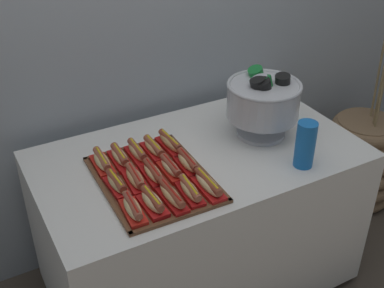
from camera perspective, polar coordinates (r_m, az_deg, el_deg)
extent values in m
plane|color=#4C4238|center=(2.60, 0.69, -15.25)|extent=(10.00, 10.00, 0.00)
cube|color=white|center=(2.32, 0.75, -8.53)|extent=(1.37, 0.78, 0.72)
cylinder|color=black|center=(2.69, 15.17, -14.03)|extent=(0.05, 0.05, 0.04)
cylinder|color=black|center=(2.64, -14.14, -14.94)|extent=(0.05, 0.05, 0.04)
cylinder|color=black|center=(3.00, 7.85, -7.36)|extent=(0.05, 0.05, 0.04)
cylinder|color=#896B4C|center=(3.12, 18.56, -1.70)|extent=(0.33, 0.33, 0.53)
torus|color=#896B4C|center=(3.24, 17.90, -4.94)|extent=(0.44, 0.44, 0.08)
torus|color=#896B4C|center=(3.19, 18.16, -3.68)|extent=(0.46, 0.46, 0.08)
torus|color=#896B4C|center=(3.14, 18.42, -2.37)|extent=(0.45, 0.45, 0.08)
torus|color=#896B4C|center=(3.10, 18.69, -1.02)|extent=(0.43, 0.43, 0.08)
torus|color=#896B4C|center=(3.05, 18.97, 0.37)|extent=(0.41, 0.41, 0.08)
torus|color=#896B4C|center=(3.01, 19.26, 1.79)|extent=(0.38, 0.38, 0.08)
cylinder|color=#937F56|center=(2.93, 20.52, 7.51)|extent=(0.04, 0.02, 0.53)
cylinder|color=#937F56|center=(2.94, 21.02, 6.33)|extent=(0.01, 0.02, 0.43)
cylinder|color=#937F56|center=(2.83, 21.08, 7.02)|extent=(0.01, 0.03, 0.57)
cylinder|color=#937F56|center=(2.82, 20.86, 6.96)|extent=(0.07, 0.04, 0.57)
cube|color=brown|center=(1.95, -4.41, -4.06)|extent=(0.42, 0.53, 0.01)
cube|color=brown|center=(1.76, -1.06, -8.19)|extent=(0.41, 0.02, 0.01)
cube|color=brown|center=(2.15, -7.14, -0.34)|extent=(0.41, 0.02, 0.01)
cube|color=brown|center=(1.90, -9.82, -5.42)|extent=(0.03, 0.53, 0.01)
cube|color=brown|center=(2.02, 0.66, -2.41)|extent=(0.03, 0.53, 0.01)
cube|color=red|center=(1.78, -6.73, -7.77)|extent=(0.07, 0.16, 0.02)
ellipsoid|color=#E0BC7F|center=(1.77, -6.78, -7.25)|extent=(0.06, 0.15, 0.04)
cylinder|color=#9E4C38|center=(1.76, -6.80, -6.95)|extent=(0.04, 0.15, 0.03)
cylinder|color=red|center=(1.75, -6.83, -6.63)|extent=(0.02, 0.12, 0.01)
cube|color=red|center=(1.80, -4.50, -7.10)|extent=(0.07, 0.15, 0.02)
ellipsoid|color=beige|center=(1.79, -4.53, -6.52)|extent=(0.06, 0.14, 0.04)
cylinder|color=brown|center=(1.78, -4.55, -6.19)|extent=(0.03, 0.14, 0.03)
cylinder|color=yellow|center=(1.77, -4.57, -5.85)|extent=(0.01, 0.12, 0.01)
cube|color=#B21414|center=(1.82, -2.33, -6.44)|extent=(0.06, 0.18, 0.02)
ellipsoid|color=#E0BC7F|center=(1.81, -2.34, -5.88)|extent=(0.05, 0.17, 0.04)
cylinder|color=brown|center=(1.80, -2.35, -5.57)|extent=(0.03, 0.17, 0.03)
cylinder|color=red|center=(1.79, -2.36, -5.27)|extent=(0.01, 0.14, 0.01)
cube|color=#B21414|center=(1.85, -0.22, -5.78)|extent=(0.07, 0.17, 0.02)
ellipsoid|color=#E0BC7F|center=(1.84, -0.22, -5.27)|extent=(0.06, 0.16, 0.04)
cylinder|color=#A8563D|center=(1.83, -0.22, -4.99)|extent=(0.04, 0.15, 0.03)
cylinder|color=yellow|center=(1.82, -0.22, -4.67)|extent=(0.02, 0.13, 0.01)
cube|color=red|center=(1.88, 1.83, -5.13)|extent=(0.07, 0.18, 0.02)
ellipsoid|color=beige|center=(1.86, 1.84, -4.58)|extent=(0.05, 0.17, 0.04)
cylinder|color=brown|center=(1.86, 1.84, -4.26)|extent=(0.03, 0.17, 0.03)
cylinder|color=yellow|center=(1.85, 1.85, -3.94)|extent=(0.01, 0.15, 0.01)
cube|color=red|center=(1.90, -8.57, -4.93)|extent=(0.06, 0.15, 0.02)
ellipsoid|color=tan|center=(1.89, -8.62, -4.41)|extent=(0.05, 0.14, 0.04)
cylinder|color=brown|center=(1.88, -8.65, -4.12)|extent=(0.03, 0.14, 0.03)
cylinder|color=yellow|center=(1.88, -8.68, -3.80)|extent=(0.01, 0.12, 0.01)
cube|color=red|center=(1.92, -6.47, -4.33)|extent=(0.08, 0.17, 0.02)
ellipsoid|color=tan|center=(1.91, -6.51, -3.85)|extent=(0.06, 0.16, 0.04)
cylinder|color=#A8563D|center=(1.90, -6.53, -3.58)|extent=(0.04, 0.15, 0.03)
cylinder|color=red|center=(1.90, -6.55, -3.24)|extent=(0.02, 0.13, 0.01)
cube|color=#B21414|center=(1.94, -4.42, -3.75)|extent=(0.07, 0.16, 0.02)
ellipsoid|color=#E0BC7F|center=(1.93, -4.44, -3.28)|extent=(0.06, 0.15, 0.04)
cylinder|color=brown|center=(1.93, -4.46, -3.02)|extent=(0.04, 0.15, 0.03)
cylinder|color=red|center=(1.92, -4.47, -2.69)|extent=(0.01, 0.13, 0.01)
cube|color=red|center=(1.97, -2.42, -3.17)|extent=(0.06, 0.16, 0.02)
ellipsoid|color=beige|center=(1.96, -2.43, -2.68)|extent=(0.05, 0.15, 0.04)
cylinder|color=#9E4C38|center=(1.95, -2.44, -2.41)|extent=(0.03, 0.14, 0.03)
cylinder|color=red|center=(1.94, -2.45, -2.08)|extent=(0.01, 0.12, 0.01)
cube|color=#B21414|center=(2.00, -0.47, -2.60)|extent=(0.07, 0.16, 0.02)
ellipsoid|color=#E0BC7F|center=(1.98, -0.47, -2.06)|extent=(0.06, 0.15, 0.04)
cylinder|color=brown|center=(1.98, -0.48, -1.75)|extent=(0.04, 0.15, 0.03)
cylinder|color=red|center=(1.97, -0.48, -1.43)|extent=(0.01, 0.13, 0.01)
cube|color=red|center=(2.03, -10.17, -2.43)|extent=(0.07, 0.17, 0.02)
ellipsoid|color=#E0BC7F|center=(2.02, -10.22, -1.92)|extent=(0.06, 0.15, 0.04)
cylinder|color=#A8563D|center=(2.02, -10.26, -1.64)|extent=(0.04, 0.15, 0.03)
cylinder|color=yellow|center=(2.01, -10.29, -1.32)|extent=(0.01, 0.13, 0.01)
cube|color=red|center=(2.05, -8.19, -1.90)|extent=(0.07, 0.17, 0.02)
ellipsoid|color=beige|center=(2.04, -8.23, -1.40)|extent=(0.05, 0.15, 0.04)
cylinder|color=#9E4C38|center=(2.03, -8.26, -1.13)|extent=(0.04, 0.15, 0.03)
cylinder|color=yellow|center=(2.03, -8.29, -0.80)|extent=(0.01, 0.12, 0.01)
cube|color=red|center=(2.07, -6.25, -1.38)|extent=(0.06, 0.16, 0.02)
ellipsoid|color=#E0BC7F|center=(2.06, -6.29, -0.84)|extent=(0.05, 0.15, 0.04)
cylinder|color=#9E4C38|center=(2.05, -6.31, -0.55)|extent=(0.03, 0.15, 0.03)
cylinder|color=yellow|center=(2.05, -6.33, -0.25)|extent=(0.01, 0.12, 0.01)
cube|color=red|center=(2.09, -4.35, -0.86)|extent=(0.06, 0.16, 0.02)
ellipsoid|color=tan|center=(2.08, -4.37, -0.41)|extent=(0.05, 0.15, 0.04)
cylinder|color=#A8563D|center=(2.08, -4.39, -0.16)|extent=(0.03, 0.15, 0.03)
cylinder|color=yellow|center=(2.07, -4.40, 0.16)|extent=(0.01, 0.12, 0.01)
cube|color=red|center=(2.12, -2.50, -0.36)|extent=(0.06, 0.18, 0.02)
ellipsoid|color=tan|center=(2.11, -2.51, 0.19)|extent=(0.05, 0.17, 0.04)
cylinder|color=brown|center=(2.10, -2.52, 0.50)|extent=(0.03, 0.16, 0.03)
cylinder|color=yellow|center=(2.09, -2.53, 0.78)|extent=(0.01, 0.14, 0.01)
cylinder|color=silver|center=(2.26, 7.83, 1.32)|extent=(0.22, 0.22, 0.02)
cone|color=silver|center=(2.24, 7.92, 2.35)|extent=(0.08, 0.08, 0.08)
cylinder|color=silver|center=(2.18, 8.14, 4.92)|extent=(0.31, 0.31, 0.15)
torus|color=silver|center=(2.15, 8.28, 6.69)|extent=(0.32, 0.32, 0.02)
cylinder|color=black|center=(2.19, 10.27, 6.32)|extent=(0.09, 0.09, 0.13)
cylinder|color=#197A33|center=(2.25, 7.51, 7.26)|extent=(0.12, 0.08, 0.14)
cylinder|color=#B7BCC6|center=(2.16, 8.03, 6.16)|extent=(0.11, 0.09, 0.14)
cylinder|color=black|center=(2.14, 7.68, 5.93)|extent=(0.12, 0.10, 0.14)
cylinder|color=black|center=(2.14, 8.31, 5.86)|extent=(0.10, 0.07, 0.14)
cylinder|color=#197A33|center=(2.16, 8.54, 6.01)|extent=(0.08, 0.10, 0.14)
cylinder|color=blue|center=(2.06, 12.65, -1.17)|extent=(0.08, 0.08, 0.10)
cylinder|color=blue|center=(2.05, 12.71, -0.73)|extent=(0.08, 0.08, 0.10)
cylinder|color=blue|center=(2.04, 12.77, -0.29)|extent=(0.08, 0.08, 0.10)
cylinder|color=blue|center=(2.03, 12.84, 0.16)|extent=(0.08, 0.08, 0.10)
cylinder|color=blue|center=(2.02, 12.90, 0.61)|extent=(0.08, 0.08, 0.10)
cylinder|color=blue|center=(2.01, 12.96, 1.06)|extent=(0.08, 0.08, 0.10)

